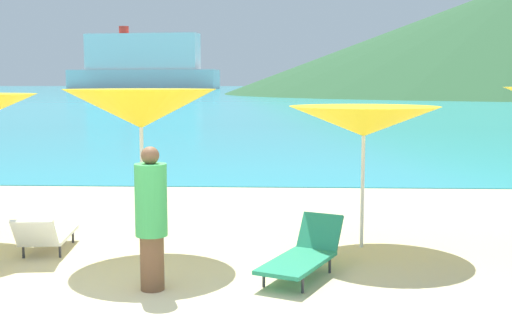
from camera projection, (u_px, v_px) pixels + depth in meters
The scene contains 8 objects.
ground_plane at pixel (217, 181), 17.07m from camera, with size 50.00×100.00×0.30m, color beige.
ocean_water at pixel (279, 89), 233.40m from camera, with size 650.00×440.00×0.02m, color #2DADBC.
umbrella_3 at pixel (141, 109), 8.97m from camera, with size 2.12×2.12×2.35m.
umbrella_4 at pixel (364, 121), 9.42m from camera, with size 2.31×2.31×2.09m.
lounge_chair_1 at pixel (304, 254), 8.17m from camera, with size 1.18×1.68×0.68m.
lounge_chair_2 at pixel (46, 235), 9.26m from camera, with size 0.73×1.56×0.64m.
beachgoer_0 at pixel (151, 216), 7.56m from camera, with size 0.38×0.38×1.70m.
cruise_ship at pixel (143, 65), 252.95m from camera, with size 60.08×17.69×24.26m.
Camera 1 is at (1.74, -6.82, 2.43)m, focal length 45.49 mm.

